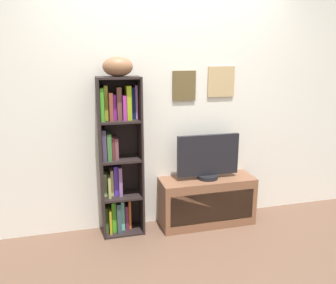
% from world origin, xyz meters
% --- Properties ---
extents(ground, '(5.20, 5.20, 0.04)m').
position_xyz_m(ground, '(0.00, 0.00, -0.02)').
color(ground, brown).
extents(back_wall, '(4.80, 0.08, 2.54)m').
position_xyz_m(back_wall, '(0.00, 1.13, 1.27)').
color(back_wall, silver).
rests_on(back_wall, ground).
extents(bookshelf, '(0.41, 0.27, 1.56)m').
position_xyz_m(bookshelf, '(-0.53, 0.99, 0.79)').
color(bookshelf, black).
rests_on(bookshelf, ground).
extents(football, '(0.29, 0.20, 0.18)m').
position_xyz_m(football, '(-0.50, 0.96, 1.65)').
color(football, brown).
rests_on(football, bookshelf).
extents(tv_stand, '(0.99, 0.35, 0.51)m').
position_xyz_m(tv_stand, '(0.39, 0.92, 0.25)').
color(tv_stand, brown).
rests_on(tv_stand, ground).
extents(television, '(0.66, 0.22, 0.47)m').
position_xyz_m(television, '(0.39, 0.92, 0.73)').
color(television, black).
rests_on(television, tv_stand).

